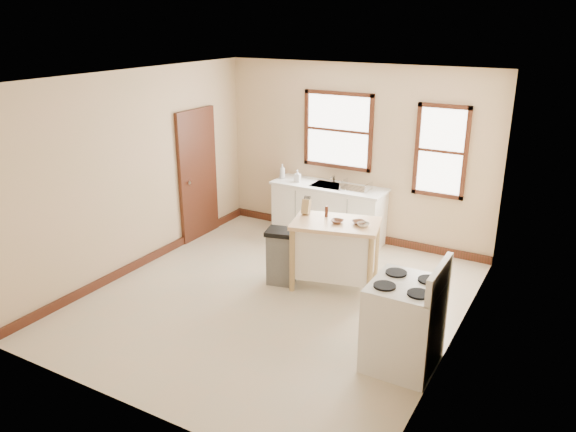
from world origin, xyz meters
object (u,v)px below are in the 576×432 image
object	(u,v)px
kitchen_island	(335,254)
trash_bin	(282,256)
gas_stove	(405,313)
soap_bottle_a	(282,171)
bowl_b	(359,223)
knife_block	(306,207)
bowl_a	(337,221)
pepper_grinder	(327,211)
soap_bottle_b	(298,176)
dish_rack	(356,186)
bowl_c	(363,225)

from	to	relation	value
kitchen_island	trash_bin	size ratio (longest dim) A/B	1.46
gas_stove	soap_bottle_a	bearing A→B (deg)	137.63
kitchen_island	bowl_b	distance (m)	0.57
soap_bottle_a	kitchen_island	size ratio (longest dim) A/B	0.21
soap_bottle_a	knife_block	bearing A→B (deg)	-65.33
trash_bin	soap_bottle_a	bearing A→B (deg)	105.59
bowl_a	gas_stove	bearing A→B (deg)	-43.44
pepper_grinder	gas_stove	world-z (taller)	gas_stove
gas_stove	pepper_grinder	bearing A→B (deg)	137.96
soap_bottle_b	bowl_a	bearing A→B (deg)	-53.50
gas_stove	soap_bottle_b	bearing A→B (deg)	135.11
gas_stove	knife_block	bearing A→B (deg)	143.44
dish_rack	bowl_a	distance (m)	1.55
kitchen_island	gas_stove	bearing A→B (deg)	-57.41
bowl_a	bowl_b	distance (m)	0.28
soap_bottle_b	gas_stove	distance (m)	3.87
bowl_b	trash_bin	size ratio (longest dim) A/B	0.22
kitchen_island	trash_bin	distance (m)	0.73
trash_bin	gas_stove	xyz separation A→B (m)	(2.06, -1.04, 0.22)
bowl_b	pepper_grinder	bearing A→B (deg)	174.76
bowl_b	kitchen_island	bearing A→B (deg)	-166.48
kitchen_island	bowl_a	distance (m)	0.48
trash_bin	gas_stove	bearing A→B (deg)	-40.82
dish_rack	pepper_grinder	size ratio (longest dim) A/B	2.93
kitchen_island	dish_rack	bearing A→B (deg)	89.16
bowl_a	bowl_c	distance (m)	0.35
kitchen_island	bowl_c	bearing A→B (deg)	-12.04
bowl_c	trash_bin	bearing A→B (deg)	-164.55
bowl_a	gas_stove	distance (m)	1.90
dish_rack	trash_bin	world-z (taller)	dish_rack
dish_rack	bowl_c	world-z (taller)	dish_rack
dish_rack	soap_bottle_b	bearing A→B (deg)	-153.40
soap_bottle_a	knife_block	xyz separation A→B (m)	(1.17, -1.39, -0.02)
pepper_grinder	gas_stove	xyz separation A→B (m)	(1.58, -1.43, -0.39)
soap_bottle_b	pepper_grinder	xyz separation A→B (m)	(1.14, -1.29, -0.02)
bowl_c	bowl_a	bearing A→B (deg)	-173.54
pepper_grinder	bowl_b	size ratio (longest dim) A/B	0.88
soap_bottle_a	bowl_b	world-z (taller)	soap_bottle_a
pepper_grinder	bowl_b	bearing A→B (deg)	-5.24
bowl_a	soap_bottle_a	bearing A→B (deg)	138.53
soap_bottle_b	bowl_a	distance (m)	1.98
bowl_a	bowl_c	world-z (taller)	bowl_c
soap_bottle_b	knife_block	distance (m)	1.58
soap_bottle_a	bowl_c	world-z (taller)	soap_bottle_a
knife_block	bowl_c	distance (m)	0.86
bowl_a	soap_bottle_b	bearing A→B (deg)	133.74
soap_bottle_b	bowl_b	bearing A→B (deg)	-46.52
soap_bottle_b	bowl_b	world-z (taller)	soap_bottle_b
dish_rack	bowl_b	bearing A→B (deg)	-43.18
soap_bottle_a	bowl_c	xyz separation A→B (m)	(2.03, -1.45, -0.10)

